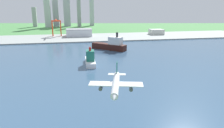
% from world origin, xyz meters
% --- Properties ---
extents(ground_plane, '(2400.00, 2400.00, 0.00)m').
position_xyz_m(ground_plane, '(0.00, 300.00, 0.00)').
color(ground_plane, '#498847').
extents(water_bay, '(840.00, 360.00, 0.15)m').
position_xyz_m(water_bay, '(0.00, 240.00, 0.07)').
color(water_bay, '#385675').
rests_on(water_bay, ground).
extents(industrial_pier, '(840.00, 140.00, 2.50)m').
position_xyz_m(industrial_pier, '(0.00, 490.00, 1.25)').
color(industrial_pier, '#989F9C').
rests_on(industrial_pier, ground).
extents(airplane_landing, '(35.65, 43.44, 14.23)m').
position_xyz_m(airplane_landing, '(-30.99, 78.41, 29.98)').
color(airplane_landing, silver).
extents(ferry_boat, '(14.49, 46.35, 25.08)m').
position_xyz_m(ferry_boat, '(-33.69, 236.52, 7.41)').
color(ferry_boat, white).
rests_on(ferry_boat, water_bay).
extents(cargo_ship, '(60.04, 56.59, 32.89)m').
position_xyz_m(cargo_ship, '(12.67, 331.65, 9.04)').
color(cargo_ship, '#381914').
rests_on(cargo_ship, water_bay).
extents(port_crane_red, '(23.33, 40.23, 43.27)m').
position_xyz_m(port_crane_red, '(-94.80, 520.97, 33.18)').
color(port_crane_red, red).
rests_on(port_crane_red, industrial_pier).
extents(warehouse_main, '(65.97, 42.76, 18.51)m').
position_xyz_m(warehouse_main, '(-38.00, 513.81, 11.78)').
color(warehouse_main, silver).
rests_on(warehouse_main, industrial_pier).
extents(warehouse_annex, '(36.89, 31.50, 13.71)m').
position_xyz_m(warehouse_annex, '(174.51, 507.72, 9.38)').
color(warehouse_annex, silver).
rests_on(warehouse_annex, industrial_pier).
extents(distant_skyline, '(240.05, 65.34, 151.40)m').
position_xyz_m(distant_skyline, '(-78.70, 825.06, 65.44)').
color(distant_skyline, '#A4A8A8').
rests_on(distant_skyline, ground).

